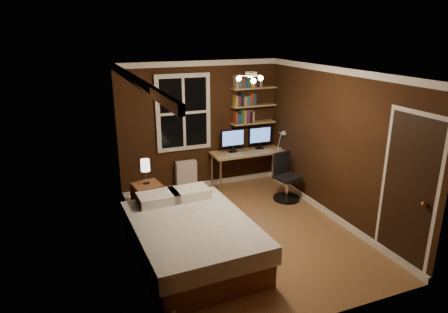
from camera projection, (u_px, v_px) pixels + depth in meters
name	position (u px, v px, depth m)	size (l,w,h in m)	color
floor	(245.00, 232.00, 6.30)	(4.20, 4.20, 0.00)	brown
wall_back	(201.00, 126.00, 7.77)	(3.20, 0.04, 2.50)	black
wall_left	(138.00, 171.00, 5.34)	(0.04, 4.20, 2.50)	black
wall_right	(335.00, 145.00, 6.49)	(0.04, 4.20, 2.50)	black
ceiling	(248.00, 71.00, 5.53)	(3.20, 4.20, 0.02)	white
window	(183.00, 113.00, 7.52)	(1.06, 0.06, 1.46)	silver
door	(407.00, 193.00, 5.19)	(0.03, 0.82, 2.05)	black
door_knob	(424.00, 204.00, 4.92)	(0.06, 0.06, 0.06)	gold
ceiling_fixture	(251.00, 79.00, 5.48)	(0.44, 0.44, 0.18)	beige
bookshelf_lower	(253.00, 123.00, 8.05)	(0.92, 0.22, 0.03)	tan
books_row_lower	(253.00, 116.00, 8.01)	(0.42, 0.16, 0.23)	maroon
bookshelf_middle	(254.00, 106.00, 7.94)	(0.92, 0.22, 0.03)	tan
books_row_middle	(254.00, 99.00, 7.90)	(0.42, 0.16, 0.23)	navy
bookshelf_upper	(254.00, 88.00, 7.83)	(0.92, 0.22, 0.03)	tan
books_row_upper	(254.00, 81.00, 7.80)	(0.54, 0.16, 0.23)	#275C30
bed	(192.00, 238.00, 5.49)	(1.60, 2.17, 0.72)	brown
nightstand	(147.00, 199.00, 6.82)	(0.45, 0.45, 0.56)	brown
bedside_lamp	(146.00, 172.00, 6.67)	(0.15, 0.15, 0.43)	white
radiator	(186.00, 176.00, 7.84)	(0.40, 0.14, 0.61)	beige
desk	(249.00, 154.00, 8.00)	(1.52, 0.57, 0.72)	tan
monitor_left	(233.00, 141.00, 7.87)	(0.50, 0.12, 0.46)	black
monitor_right	(260.00, 138.00, 8.08)	(0.50, 0.12, 0.46)	black
desk_lamp	(282.00, 139.00, 8.00)	(0.14, 0.32, 0.44)	silver
office_chair	(286.00, 183.00, 7.43)	(0.49, 0.49, 0.89)	black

